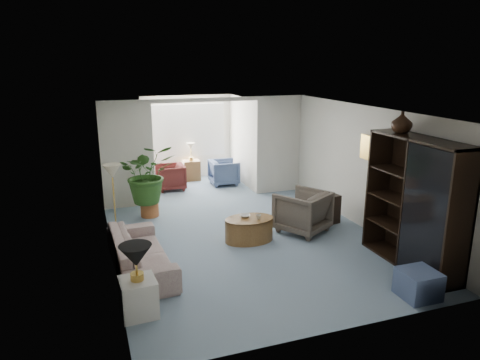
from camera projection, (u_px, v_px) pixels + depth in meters
name	position (u px, v px, depth m)	size (l,w,h in m)	color
floor	(250.00, 244.00, 8.46)	(6.00, 6.00, 0.00)	#8BA2B7
sunroom_floor	(198.00, 187.00, 12.20)	(2.60, 2.60, 0.00)	#8BA2B7
back_pier_left	(127.00, 155.00, 10.26)	(1.20, 0.12, 2.50)	silver
back_pier_right	(279.00, 145.00, 11.47)	(1.20, 0.12, 2.50)	silver
back_header	(206.00, 100.00, 10.55)	(2.60, 0.12, 0.10)	silver
window_pane	(187.00, 131.00, 12.81)	(2.20, 0.02, 1.50)	white
window_blinds	(187.00, 131.00, 12.79)	(2.20, 0.02, 1.50)	white
framed_picture	(371.00, 148.00, 8.71)	(0.04, 0.50, 0.40)	#B4A590
sofa	(140.00, 253.00, 7.34)	(2.14, 0.84, 0.62)	beige
end_table	(138.00, 297.00, 6.06)	(0.47, 0.47, 0.52)	silver
table_lamp	(136.00, 256.00, 5.90)	(0.44, 0.44, 0.30)	black
floor_lamp	(112.00, 171.00, 8.77)	(0.36, 0.36, 0.28)	beige
coffee_table	(249.00, 229.00, 8.57)	(0.95, 0.95, 0.45)	olive
coffee_bowl	(245.00, 216.00, 8.58)	(0.20, 0.20, 0.05)	silver
coffee_cup	(258.00, 217.00, 8.45)	(0.10, 0.10, 0.09)	beige
wingback_chair	(302.00, 212.00, 8.97)	(0.90, 0.93, 0.84)	#655C50
side_table_dark	(325.00, 209.00, 9.50)	(0.51, 0.41, 0.61)	black
entertainment_cabinet	(415.00, 203.00, 7.33)	(0.52, 1.96, 2.18)	black
cabinet_urn	(402.00, 122.00, 7.46)	(0.35, 0.35, 0.36)	#331D11
ottoman	(418.00, 284.00, 6.53)	(0.52, 0.52, 0.41)	slate
plant_pot	(150.00, 209.00, 9.93)	(0.40, 0.40, 0.32)	#A95D31
house_plant	(148.00, 174.00, 9.71)	(1.18, 1.02, 1.31)	#2C581E
sunroom_chair_blue	(224.00, 172.00, 12.40)	(0.74, 0.76, 0.69)	slate
sunroom_chair_maroon	(170.00, 177.00, 11.92)	(0.72, 0.75, 0.68)	#561F1D
sunroom_table	(191.00, 170.00, 12.86)	(0.47, 0.37, 0.58)	olive
shelf_clutter	(429.00, 211.00, 6.97)	(0.30, 0.65, 1.06)	#2C2822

